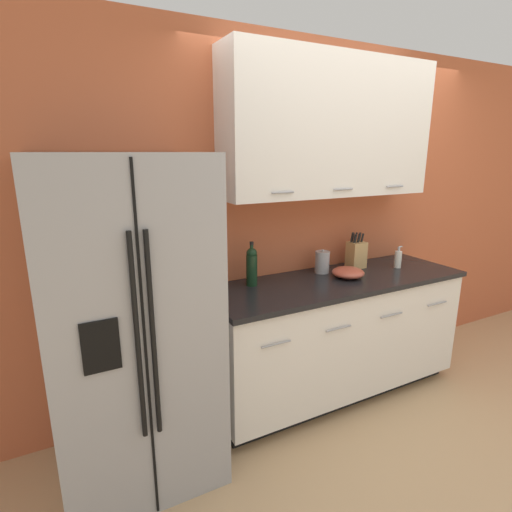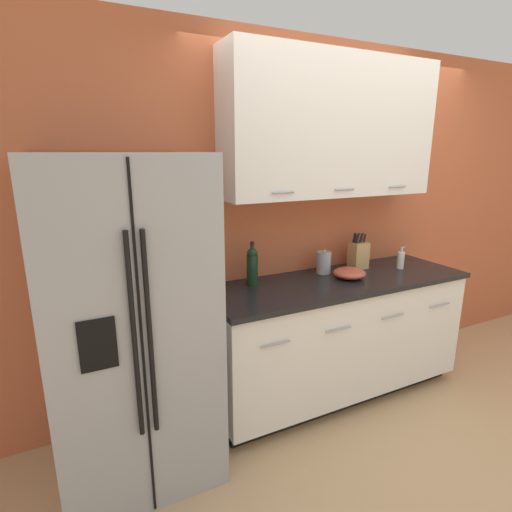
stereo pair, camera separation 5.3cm
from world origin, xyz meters
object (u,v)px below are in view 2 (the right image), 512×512
object	(u,v)px
steel_canister	(324,262)
soap_dispenser	(401,260)
knife_block	(358,255)
mixing_bowl	(349,273)
refrigerator	(129,323)
wine_bottle	(252,266)

from	to	relation	value
steel_canister	soap_dispenser	bearing A→B (deg)	-15.34
knife_block	mixing_bowl	xyz separation A→B (m)	(-0.23, -0.18, -0.07)
refrigerator	mixing_bowl	size ratio (longest dim) A/B	7.75
knife_block	wine_bottle	world-z (taller)	wine_bottle
soap_dispenser	steel_canister	size ratio (longest dim) A/B	0.95
refrigerator	wine_bottle	size ratio (longest dim) A/B	5.90
refrigerator	steel_canister	world-z (taller)	refrigerator
refrigerator	knife_block	bearing A→B (deg)	7.56
wine_bottle	mixing_bowl	size ratio (longest dim) A/B	1.31
soap_dispenser	mixing_bowl	size ratio (longest dim) A/B	0.74
wine_bottle	mixing_bowl	bearing A→B (deg)	-13.47
wine_bottle	soap_dispenser	xyz separation A→B (m)	(1.23, -0.15, -0.07)
refrigerator	steel_canister	xyz separation A→B (m)	(1.48, 0.25, 0.10)
refrigerator	soap_dispenser	xyz separation A→B (m)	(2.10, 0.08, 0.09)
knife_block	mixing_bowl	world-z (taller)	knife_block
knife_block	mixing_bowl	distance (m)	0.30
knife_block	mixing_bowl	size ratio (longest dim) A/B	1.22
knife_block	wine_bottle	bearing A→B (deg)	-179.54
mixing_bowl	knife_block	bearing A→B (deg)	37.93
wine_bottle	soap_dispenser	size ratio (longest dim) A/B	1.77
refrigerator	steel_canister	bearing A→B (deg)	9.66
knife_block	steel_canister	bearing A→B (deg)	177.73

